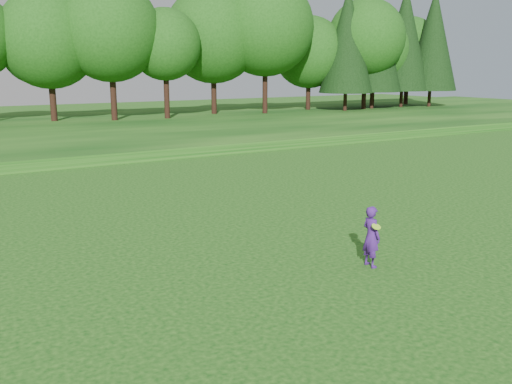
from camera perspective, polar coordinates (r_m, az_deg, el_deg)
ground at (r=12.11m, az=-3.09°, el=-11.96°), size 140.00×140.00×0.00m
walking_path at (r=30.61m, az=-20.98°, el=2.27°), size 130.00×1.60×0.04m
woman at (r=14.75m, az=11.45°, el=-4.38°), size 0.40×0.66×1.58m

